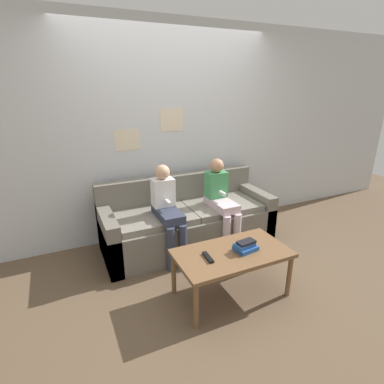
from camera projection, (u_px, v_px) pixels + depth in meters
The scene contains 8 objects.
ground_plane at pixel (206, 263), 3.32m from camera, with size 10.00×10.00×0.00m, color brown.
wall_back at pixel (171, 133), 3.72m from camera, with size 8.00×0.06×2.60m.
couch at pixel (187, 222), 3.65m from camera, with size 2.04×0.78×0.81m.
coffee_table at pixel (232, 256), 2.70m from camera, with size 1.03×0.56×0.45m.
person_left at pixel (167, 209), 3.26m from camera, with size 0.24×0.54×1.06m.
person_right at pixel (221, 199), 3.52m from camera, with size 0.24×0.54×1.06m.
tv_remote at pixel (208, 257), 2.58m from camera, with size 0.05×0.17×0.02m.
book_stack at pixel (245, 246), 2.69m from camera, with size 0.23×0.18×0.10m.
Camera 1 is at (-1.34, -2.53, 1.86)m, focal length 28.00 mm.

